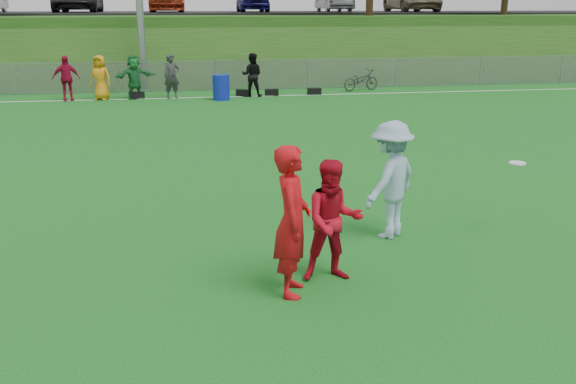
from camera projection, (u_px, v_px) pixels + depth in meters
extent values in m
plane|color=#125916|center=(309.00, 285.00, 8.38)|extent=(120.00, 120.00, 0.00)
cube|color=white|center=(219.00, 97.00, 25.41)|extent=(60.00, 0.10, 0.01)
cube|color=gray|center=(215.00, 77.00, 27.14)|extent=(58.00, 0.02, 1.20)
cube|color=gray|center=(215.00, 61.00, 26.95)|extent=(58.00, 0.04, 0.04)
cube|color=#204914|center=(204.00, 41.00, 37.29)|extent=(120.00, 18.00, 3.00)
cube|color=black|center=(201.00, 13.00, 38.75)|extent=(120.00, 12.00, 0.10)
imported|color=slate|center=(334.00, 0.00, 38.87)|extent=(1.52, 4.37, 1.44)
imported|color=gray|center=(413.00, 0.00, 39.68)|extent=(2.39, 5.18, 1.44)
imported|color=#AD0C31|center=(66.00, 78.00, 24.25)|extent=(1.07, 0.66, 1.69)
imported|color=orange|center=(100.00, 78.00, 24.45)|extent=(0.96, 0.78, 1.69)
imported|color=#1D6F34|center=(134.00, 77.00, 24.66)|extent=(1.65, 1.05, 1.69)
imported|color=#2E2E31|center=(172.00, 76.00, 24.88)|extent=(0.70, 0.56, 1.69)
imported|color=black|center=(252.00, 75.00, 25.39)|extent=(0.96, 0.82, 1.69)
cube|color=black|center=(137.00, 95.00, 24.96)|extent=(0.62, 0.51, 0.26)
cube|color=black|center=(243.00, 93.00, 25.63)|extent=(0.59, 0.58, 0.26)
cube|color=black|center=(272.00, 92.00, 25.81)|extent=(0.58, 0.34, 0.26)
cube|color=black|center=(314.00, 91.00, 26.10)|extent=(0.56, 0.30, 0.26)
imported|color=red|center=(292.00, 221.00, 7.90)|extent=(0.60, 0.78, 1.92)
imported|color=red|center=(333.00, 221.00, 8.35)|extent=(0.81, 0.64, 1.63)
imported|color=#95B4CF|center=(391.00, 180.00, 9.91)|extent=(1.34, 1.30, 1.84)
cylinder|color=silver|center=(517.00, 163.00, 9.97)|extent=(0.26, 0.26, 0.02)
cylinder|color=#0F20A8|center=(221.00, 87.00, 24.53)|extent=(0.76, 0.76, 0.96)
imported|color=#28282A|center=(361.00, 80.00, 27.21)|extent=(1.80, 1.12, 0.89)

